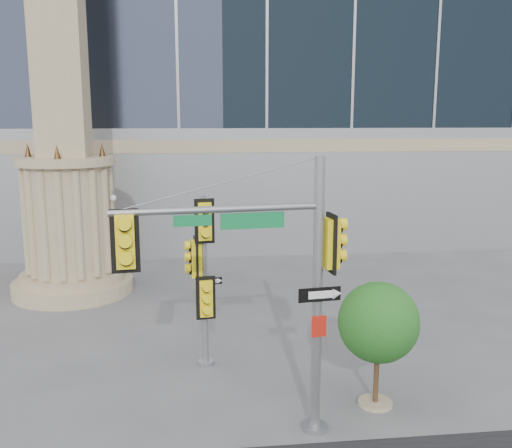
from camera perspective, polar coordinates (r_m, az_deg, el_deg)
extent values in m
plane|color=#545456|center=(14.01, 0.48, -17.00)|extent=(120.00, 120.00, 0.00)
cylinder|color=tan|center=(22.66, -17.79, -5.90)|extent=(4.40, 4.40, 0.50)
cylinder|color=tan|center=(22.55, -17.84, -4.92)|extent=(3.80, 3.80, 0.30)
cylinder|color=tan|center=(22.09, -18.16, 0.46)|extent=(3.00, 3.00, 4.00)
cylinder|color=tan|center=(21.83, -18.48, 6.02)|extent=(3.50, 3.50, 0.30)
cone|color=#472D14|center=(21.58, -15.14, 7.22)|extent=(0.24, 0.24, 0.50)
cone|color=#472D14|center=(22.11, -21.87, 6.90)|extent=(0.24, 0.24, 0.50)
cylinder|color=slate|center=(12.83, 5.88, -19.54)|extent=(0.54, 0.54, 0.11)
cylinder|color=slate|center=(11.68, 6.15, -7.50)|extent=(0.21, 0.21, 5.75)
cylinder|color=slate|center=(10.74, -3.85, 1.47)|extent=(4.01, 0.58, 0.13)
cube|color=#0E7A3D|center=(10.89, -0.33, 0.34)|extent=(1.24, 0.18, 0.31)
cube|color=yellow|center=(10.71, -12.96, -1.68)|extent=(0.55, 0.32, 1.20)
cube|color=yellow|center=(11.46, 7.53, -1.92)|extent=(0.32, 0.55, 1.20)
cube|color=black|center=(11.51, 6.38, -7.02)|extent=(0.88, 0.13, 0.29)
cube|color=#B51D10|center=(11.73, 6.31, -10.15)|extent=(0.31, 0.06, 0.44)
cylinder|color=slate|center=(15.70, -5.06, -13.63)|extent=(0.44, 0.44, 0.11)
cylinder|color=slate|center=(14.93, -5.20, -5.80)|extent=(0.16, 0.16, 4.57)
cube|color=yellow|center=(14.35, -5.18, 0.29)|extent=(0.53, 0.32, 1.14)
cube|color=yellow|center=(14.73, -6.01, -3.46)|extent=(0.32, 0.53, 1.14)
cube|color=yellow|center=(14.84, -5.05, -7.37)|extent=(0.53, 0.32, 1.14)
cube|color=black|center=(14.83, -4.50, -5.71)|extent=(0.57, 0.10, 0.18)
cylinder|color=tan|center=(13.98, 11.83, -17.10)|extent=(0.78, 0.78, 0.09)
cylinder|color=#382314|center=(13.66, 11.95, -14.36)|extent=(0.12, 0.12, 1.56)
sphere|color=#155C20|center=(13.20, 12.15, -9.57)|extent=(1.82, 1.82, 1.82)
sphere|color=#155C20|center=(13.60, 13.40, -10.17)|extent=(1.13, 1.13, 1.13)
sphere|color=#155C20|center=(12.99, 11.13, -10.89)|extent=(0.95, 0.95, 0.95)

